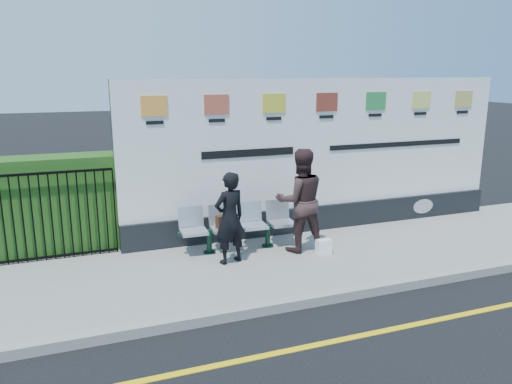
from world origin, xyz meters
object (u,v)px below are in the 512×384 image
billboard (323,165)px  woman_left (230,218)px  bench (239,238)px  woman_right (300,200)px

billboard → woman_left: size_ratio=5.17×
billboard → bench: size_ratio=3.85×
billboard → woman_right: 1.48m
woman_left → woman_right: woman_right is taller
bench → woman_left: 0.84m
billboard → woman_left: 2.65m
woman_left → woman_right: bearing=169.3°
billboard → woman_right: bearing=-133.3°
billboard → bench: 2.35m
woman_left → woman_right: size_ratio=0.84×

